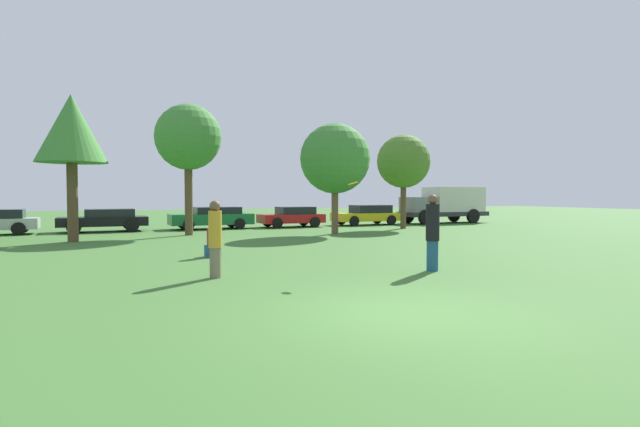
% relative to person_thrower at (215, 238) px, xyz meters
% --- Properties ---
extents(ground_plane, '(120.00, 120.00, 0.00)m').
position_rel_person_thrower_xyz_m(ground_plane, '(2.15, -4.74, -0.93)').
color(ground_plane, '#3D6B2D').
extents(person_thrower, '(0.31, 0.31, 1.80)m').
position_rel_person_thrower_xyz_m(person_thrower, '(0.00, 0.00, 0.00)').
color(person_thrower, '#726651').
rests_on(person_thrower, ground).
extents(person_catcher, '(0.34, 0.34, 1.94)m').
position_rel_person_thrower_xyz_m(person_catcher, '(5.30, -1.04, 0.06)').
color(person_catcher, navy).
rests_on(person_catcher, ground).
extents(frisbee, '(0.25, 0.25, 0.10)m').
position_rel_person_thrower_xyz_m(frisbee, '(3.18, -0.79, 1.28)').
color(frisbee, orange).
extents(bystander_sitting, '(0.46, 0.38, 1.09)m').
position_rel_person_thrower_xyz_m(bystander_sitting, '(0.70, 4.05, -0.49)').
color(bystander_sitting, navy).
rests_on(bystander_sitting, ground).
extents(tree_1, '(2.79, 2.79, 6.04)m').
position_rel_person_thrower_xyz_m(tree_1, '(-3.65, 11.30, 3.63)').
color(tree_1, brown).
rests_on(tree_1, ground).
extents(tree_2, '(3.12, 3.12, 6.23)m').
position_rel_person_thrower_xyz_m(tree_2, '(1.25, 12.95, 3.69)').
color(tree_2, brown).
rests_on(tree_2, ground).
extents(tree_3, '(3.44, 3.44, 5.43)m').
position_rel_person_thrower_xyz_m(tree_3, '(8.02, 10.98, 2.76)').
color(tree_3, brown).
rests_on(tree_3, ground).
extents(tree_4, '(3.02, 3.02, 5.34)m').
position_rel_person_thrower_xyz_m(tree_4, '(13.25, 13.08, 2.87)').
color(tree_4, brown).
rests_on(tree_4, ground).
extents(parked_car_black, '(4.42, 2.15, 1.19)m').
position_rel_person_thrower_xyz_m(parked_car_black, '(-2.48, 16.98, -0.28)').
color(parked_car_black, black).
rests_on(parked_car_black, ground).
extents(parked_car_green, '(4.62, 2.11, 1.24)m').
position_rel_person_thrower_xyz_m(parked_car_green, '(3.13, 17.01, -0.28)').
color(parked_car_green, '#196633').
rests_on(parked_car_green, ground).
extents(parked_car_red, '(3.86, 2.03, 1.21)m').
position_rel_person_thrower_xyz_m(parked_car_red, '(7.85, 16.82, -0.30)').
color(parked_car_red, red).
rests_on(parked_car_red, ground).
extents(parked_car_yellow, '(4.37, 2.03, 1.27)m').
position_rel_person_thrower_xyz_m(parked_car_yellow, '(13.00, 16.94, -0.27)').
color(parked_car_yellow, gold).
rests_on(parked_car_yellow, ground).
extents(delivery_truck_grey, '(6.38, 2.39, 2.44)m').
position_rel_person_thrower_xyz_m(delivery_truck_grey, '(18.93, 16.84, 0.40)').
color(delivery_truck_grey, '#2D2D33').
rests_on(delivery_truck_grey, ground).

